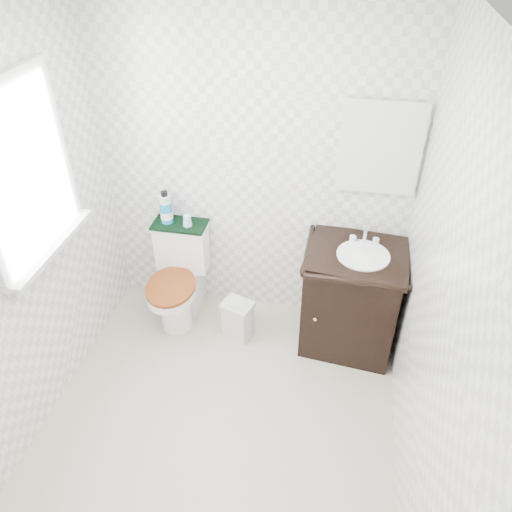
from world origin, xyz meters
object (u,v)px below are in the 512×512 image
(vanity, at_px, (352,297))
(trash_bin, at_px, (238,319))
(cup, at_px, (187,220))
(toilet, at_px, (180,280))
(mouthwash_bottle, at_px, (166,208))

(vanity, xyz_separation_m, trash_bin, (-0.82, -0.10, -0.27))
(trash_bin, height_order, cup, cup)
(toilet, height_order, trash_bin, toilet)
(toilet, relative_size, cup, 8.92)
(toilet, bearing_deg, mouthwash_bottle, 127.10)
(trash_bin, bearing_deg, vanity, 7.22)
(vanity, height_order, cup, vanity)
(mouthwash_bottle, height_order, cup, mouthwash_bottle)
(trash_bin, xyz_separation_m, mouthwash_bottle, (-0.59, 0.29, 0.73))
(toilet, xyz_separation_m, cup, (0.07, 0.10, 0.48))
(mouthwash_bottle, bearing_deg, trash_bin, -26.56)
(toilet, relative_size, mouthwash_bottle, 2.99)
(mouthwash_bottle, bearing_deg, toilet, -52.90)
(vanity, distance_m, cup, 1.31)
(trash_bin, relative_size, cup, 3.74)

